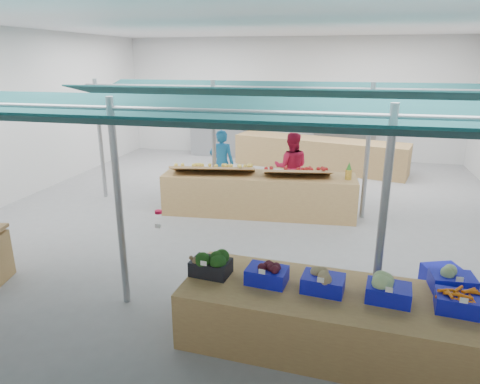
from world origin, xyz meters
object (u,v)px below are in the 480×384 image
(veg_counter, at_px, (338,320))
(vendor_left, at_px, (222,163))
(vendor_right, at_px, (291,167))
(crate_stack, at_px, (440,285))
(fruit_counter, at_px, (259,194))

(veg_counter, height_order, vendor_left, vendor_left)
(veg_counter, distance_m, vendor_right, 5.80)
(crate_stack, bearing_deg, vendor_left, 136.87)
(fruit_counter, distance_m, vendor_left, 1.68)
(crate_stack, bearing_deg, fruit_counter, 136.65)
(fruit_counter, distance_m, vendor_right, 1.32)
(fruit_counter, xyz_separation_m, vendor_right, (0.60, 1.10, 0.41))
(crate_stack, height_order, vendor_right, vendor_right)
(crate_stack, distance_m, vendor_left, 6.24)
(vendor_left, bearing_deg, veg_counter, 114.01)
(veg_counter, distance_m, fruit_counter, 4.92)
(veg_counter, xyz_separation_m, crate_stack, (1.42, 1.38, -0.08))
(fruit_counter, xyz_separation_m, vendor_left, (-1.20, 1.10, 0.41))
(veg_counter, relative_size, vendor_right, 2.22)
(vendor_left, height_order, vendor_right, same)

